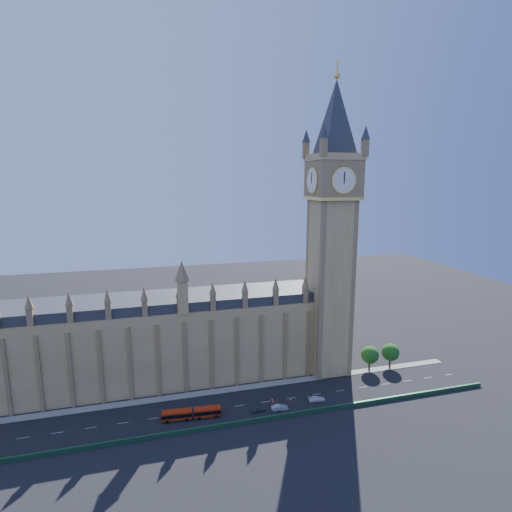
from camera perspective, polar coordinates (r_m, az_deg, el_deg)
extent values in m
plane|color=black|center=(122.41, -4.37, -20.80)|extent=(400.00, 400.00, 0.00)
cube|color=#A68650|center=(135.03, -17.01, -12.16)|extent=(120.00, 20.00, 25.00)
cube|color=#2D3035|center=(130.35, -17.34, -6.47)|extent=(120.00, 18.00, 3.00)
cube|color=#A68650|center=(134.39, 10.45, -4.53)|extent=(12.00, 12.00, 58.00)
cube|color=olive|center=(129.78, 10.98, 10.56)|extent=(14.00, 14.00, 12.00)
cylinder|color=silver|center=(123.39, 12.45, 10.50)|extent=(7.20, 0.30, 7.20)
cube|color=#A68650|center=(129.97, 11.09, 13.64)|extent=(14.50, 14.50, 2.00)
pyramid|color=#2D3035|center=(133.22, 11.48, 23.56)|extent=(20.59, 20.59, 22.00)
sphere|color=#F2C64C|center=(133.41, 11.49, 23.90)|extent=(1.80, 1.80, 1.80)
cube|color=#1E4C2D|center=(114.63, -3.46, -22.84)|extent=(160.00, 0.60, 1.20)
cube|color=gray|center=(130.44, -5.20, -18.64)|extent=(160.00, 3.00, 0.16)
cylinder|color=#382619|center=(146.77, 15.88, -14.68)|extent=(0.70, 0.70, 4.00)
sphere|color=#195316|center=(145.33, 15.95, -13.43)|extent=(6.00, 6.00, 6.00)
sphere|color=#195316|center=(145.71, 16.18, -13.11)|extent=(4.38, 4.38, 4.38)
cylinder|color=#382619|center=(150.79, 18.57, -14.12)|extent=(0.70, 0.70, 4.00)
sphere|color=#195316|center=(149.39, 18.65, -12.90)|extent=(6.00, 6.00, 6.00)
sphere|color=#195316|center=(149.80, 18.86, -12.60)|extent=(4.38, 4.38, 4.38)
cube|color=#B2260B|center=(118.30, -11.23, -21.44)|extent=(8.25, 2.87, 2.70)
cube|color=#B2260B|center=(118.39, -6.97, -21.27)|extent=(7.36, 2.80, 2.70)
cube|color=black|center=(118.13, -11.23, -21.31)|extent=(8.31, 2.92, 1.03)
cube|color=black|center=(118.22, -6.97, -21.14)|extent=(7.41, 2.85, 1.03)
cylinder|color=black|center=(118.35, -9.21, -21.43)|extent=(0.90, 2.21, 2.16)
cylinder|color=black|center=(117.92, -12.57, -22.13)|extent=(0.92, 0.34, 0.90)
cylinder|color=black|center=(119.82, -12.54, -21.55)|extent=(0.92, 0.34, 0.90)
cylinder|color=black|center=(117.80, -9.85, -22.06)|extent=(0.92, 0.34, 0.90)
cylinder|color=black|center=(119.70, -9.87, -21.48)|extent=(0.92, 0.34, 0.90)
cylinder|color=black|center=(117.84, -8.13, -21.99)|extent=(0.92, 0.34, 0.90)
cylinder|color=black|center=(119.74, -8.18, -21.41)|extent=(0.92, 0.34, 0.90)
cylinder|color=black|center=(118.05, -5.72, -21.87)|extent=(0.92, 0.34, 0.90)
cylinder|color=black|center=(119.95, -5.82, -21.29)|extent=(0.92, 0.34, 0.90)
imported|color=#46494F|center=(120.19, 0.34, -21.05)|extent=(3.88, 1.67, 1.31)
imported|color=#A7A8AF|center=(120.89, 3.42, -20.79)|extent=(4.90, 2.16, 1.57)
imported|color=white|center=(125.97, 8.70, -19.53)|extent=(5.19, 2.64, 1.44)
cube|color=black|center=(126.41, 8.57, -19.78)|extent=(0.47, 0.47, 0.04)
cone|color=orange|center=(126.25, 8.57, -19.66)|extent=(0.51, 0.51, 0.65)
cylinder|color=white|center=(126.21, 8.57, -19.62)|extent=(0.32, 0.32, 0.11)
cube|color=black|center=(124.40, 2.49, -20.21)|extent=(0.49, 0.49, 0.04)
cone|color=#FF380D|center=(124.24, 2.49, -20.08)|extent=(0.54, 0.54, 0.67)
cylinder|color=white|center=(124.19, 2.49, -20.04)|extent=(0.33, 0.33, 0.12)
cube|color=black|center=(125.27, 2.34, -19.97)|extent=(0.53, 0.53, 0.04)
cone|color=#D9510B|center=(125.10, 2.34, -19.83)|extent=(0.58, 0.58, 0.71)
cylinder|color=white|center=(125.05, 2.34, -19.79)|extent=(0.35, 0.35, 0.12)
cube|color=black|center=(125.56, 5.01, -19.92)|extent=(0.47, 0.47, 0.04)
cone|color=#DC490B|center=(125.38, 5.01, -19.78)|extent=(0.52, 0.52, 0.76)
cylinder|color=white|center=(125.33, 5.01, -19.74)|extent=(0.37, 0.37, 0.13)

